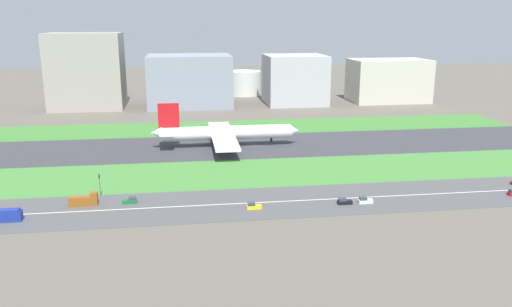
{
  "coord_description": "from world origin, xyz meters",
  "views": [
    {
      "loc": [
        -31.18,
        -219.34,
        54.23
      ],
      "look_at": [
        -5.01,
        -36.5,
        6.0
      ],
      "focal_mm": 36.07,
      "sensor_mm": 36.0,
      "label": 1
    }
  ],
  "objects": [
    {
      "name": "car_2",
      "position": [
        22.5,
        -78.0,
        0.92
      ],
      "size": [
        4.4,
        1.8,
        2.0
      ],
      "rotation": [
        0.0,
        0.0,
        3.14
      ],
      "color": "silver",
      "rests_on": "highway"
    },
    {
      "name": "ground_plane",
      "position": [
        0.0,
        0.0,
        0.0
      ],
      "size": [
        800.0,
        800.0,
        0.0
      ],
      "primitive_type": "plane",
      "color": "#5B564C"
    },
    {
      "name": "car_3",
      "position": [
        16.0,
        -78.0,
        0.92
      ],
      "size": [
        4.4,
        1.8,
        2.0
      ],
      "rotation": [
        0.0,
        0.0,
        3.14
      ],
      "color": "black",
      "rests_on": "highway"
    },
    {
      "name": "office_tower",
      "position": [
        42.3,
        114.0,
        15.91
      ],
      "size": [
        38.47,
        37.58,
        31.82
      ],
      "primitive_type": "cube",
      "color": "#B2B2B7",
      "rests_on": "ground_plane"
    },
    {
      "name": "truck_1",
      "position": [
        -61.61,
        -68.0,
        1.67
      ],
      "size": [
        8.4,
        2.5,
        4.0
      ],
      "color": "brown",
      "rests_on": "highway"
    },
    {
      "name": "bus_0",
      "position": [
        -82.42,
        -78.0,
        1.82
      ],
      "size": [
        11.6,
        2.5,
        3.5
      ],
      "rotation": [
        0.0,
        0.0,
        3.14
      ],
      "color": "navy",
      "rests_on": "highway"
    },
    {
      "name": "hangar_building",
      "position": [
        -26.53,
        114.0,
        16.24
      ],
      "size": [
        52.68,
        39.41,
        32.49
      ],
      "primitive_type": "cube",
      "color": "gray",
      "rests_on": "ground_plane"
    },
    {
      "name": "fuel_tank_east",
      "position": [
        48.8,
        159.0,
        7.76
      ],
      "size": [
        24.25,
        24.25,
        15.52
      ],
      "primitive_type": "cylinder",
      "color": "silver",
      "rests_on": "ground_plane"
    },
    {
      "name": "terminal_building",
      "position": [
        -90.0,
        114.0,
        23.21
      ],
      "size": [
        44.41,
        32.82,
        46.42
      ],
      "primitive_type": "cube",
      "color": "#9E998E",
      "rests_on": "ground_plane"
    },
    {
      "name": "car_0",
      "position": [
        -11.77,
        -78.0,
        0.92
      ],
      "size": [
        4.4,
        1.8,
        2.0
      ],
      "rotation": [
        0.0,
        0.0,
        3.14
      ],
      "color": "yellow",
      "rests_on": "highway"
    },
    {
      "name": "airliner",
      "position": [
        -14.2,
        0.0,
        6.23
      ],
      "size": [
        65.0,
        56.0,
        19.7
      ],
      "color": "white",
      "rests_on": "runway"
    },
    {
      "name": "cargo_warehouse",
      "position": [
        107.23,
        114.0,
        14.18
      ],
      "size": [
        50.97,
        31.56,
        28.36
      ],
      "primitive_type": "cube",
      "color": "beige",
      "rests_on": "ground_plane"
    },
    {
      "name": "runway",
      "position": [
        0.0,
        0.0,
        0.05
      ],
      "size": [
        280.0,
        46.0,
        0.1
      ],
      "primitive_type": "cube",
      "color": "#38383D",
      "rests_on": "ground_plane"
    },
    {
      "name": "car_5",
      "position": [
        -48.08,
        -68.0,
        0.92
      ],
      "size": [
        4.4,
        1.8,
        2.0
      ],
      "color": "#19662D",
      "rests_on": "highway"
    },
    {
      "name": "highway_centerline",
      "position": [
        0.0,
        -73.0,
        0.11
      ],
      "size": [
        266.0,
        0.5,
        0.01
      ],
      "primitive_type": "cube",
      "color": "silver",
      "rests_on": "highway"
    },
    {
      "name": "fuel_tank_centre",
      "position": [
        13.63,
        159.0,
        8.77
      ],
      "size": [
        25.47,
        25.47,
        17.53
      ],
      "primitive_type": "cylinder",
      "color": "silver",
      "rests_on": "ground_plane"
    },
    {
      "name": "traffic_light",
      "position": [
        -58.11,
        -60.01,
        4.29
      ],
      "size": [
        0.36,
        0.5,
        7.2
      ],
      "color": "#4C4C51",
      "rests_on": "highway"
    },
    {
      "name": "grass_median_south",
      "position": [
        0.0,
        -41.0,
        0.05
      ],
      "size": [
        280.0,
        36.0,
        0.1
      ],
      "primitive_type": "cube",
      "color": "#427F38",
      "rests_on": "ground_plane"
    },
    {
      "name": "grass_median_north",
      "position": [
        0.0,
        41.0,
        0.05
      ],
      "size": [
        280.0,
        36.0,
        0.1
      ],
      "primitive_type": "cube",
      "color": "#3D7A33",
      "rests_on": "ground_plane"
    },
    {
      "name": "fuel_tank_west",
      "position": [
        -22.76,
        159.0,
        7.3
      ],
      "size": [
        23.21,
        23.21,
        14.6
      ],
      "primitive_type": "cylinder",
      "color": "silver",
      "rests_on": "ground_plane"
    },
    {
      "name": "highway",
      "position": [
        0.0,
        -73.0,
        0.05
      ],
      "size": [
        280.0,
        28.0,
        0.1
      ],
      "primitive_type": "cube",
      "color": "#4C4C4F",
      "rests_on": "ground_plane"
    }
  ]
}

